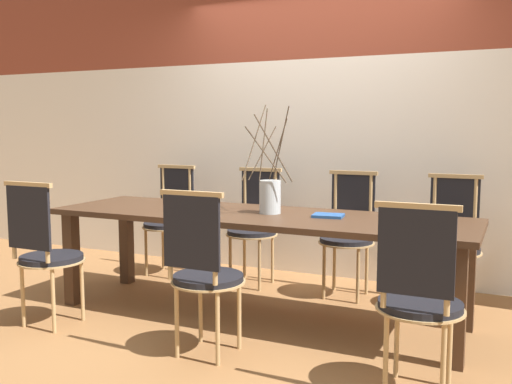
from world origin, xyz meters
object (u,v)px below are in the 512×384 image
dining_table (256,226)px  chair_near_center (419,294)px  vase_centerpiece (270,195)px  chair_far_center (348,230)px  book_stack (328,216)px

dining_table → chair_near_center: (1.24, -0.78, -0.13)m
chair_near_center → vase_centerpiece: vase_centerpiece is taller
chair_far_center → vase_centerpiece: 0.89m
vase_centerpiece → dining_table: bearing=-154.2°
chair_near_center → chair_far_center: 1.74m
chair_near_center → vase_centerpiece: bearing=144.5°
dining_table → book_stack: 0.52m
chair_near_center → book_stack: (-0.73, 0.83, 0.22)m
dining_table → vase_centerpiece: (0.09, 0.04, 0.22)m
dining_table → chair_near_center: 1.47m
dining_table → chair_far_center: 0.90m
dining_table → chair_far_center: bearing=60.2°
chair_far_center → book_stack: (0.06, -0.72, 0.22)m
vase_centerpiece → chair_near_center: bearing=-35.5°
dining_table → vase_centerpiece: size_ratio=3.92×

